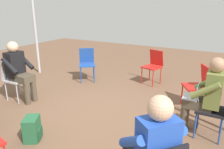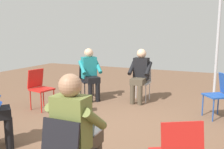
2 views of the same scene
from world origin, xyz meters
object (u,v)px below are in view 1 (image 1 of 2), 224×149
object	(u,v)px
chair_north	(14,77)
person_in_black	(19,69)
chair_east	(153,64)
chair_south	(217,107)
backpack_near_laptop_user	(32,130)
person_in_blue	(151,147)
chair_southeast	(199,84)
chair_northeast	(87,62)
person_with_laptop	(206,93)

from	to	relation	value
chair_north	person_in_black	xyz separation A→B (m)	(0.00, -0.17, 0.20)
chair_east	chair_south	world-z (taller)	same
chair_east	chair_south	size ratio (longest dim) A/B	1.00
person_in_black	backpack_near_laptop_user	xyz separation A→B (m)	(-0.89, -1.32, -0.54)
person_in_blue	person_in_black	bearing A→B (deg)	110.13
chair_southeast	chair_south	xyz separation A→B (m)	(-0.94, -0.39, 0.00)
person_in_blue	person_in_black	xyz separation A→B (m)	(1.12, 3.23, 0.00)
chair_northeast	person_with_laptop	bearing A→B (deg)	120.73
chair_east	person_in_black	xyz separation A→B (m)	(-2.37, 2.05, 0.20)
chair_southeast	backpack_near_laptop_user	world-z (taller)	chair_southeast
chair_southeast	chair_northeast	xyz separation A→B (m)	(0.30, 2.83, 0.00)
chair_north	person_with_laptop	world-z (taller)	person_with_laptop
chair_southeast	chair_east	distance (m)	1.54
chair_northeast	person_with_laptop	xyz separation A→B (m)	(-1.25, -3.05, 0.20)
person_in_blue	chair_north	bearing A→B (deg)	111.07
chair_southeast	chair_north	xyz separation A→B (m)	(-1.44, 3.44, 0.00)
chair_southeast	chair_south	world-z (taller)	same
chair_east	chair_north	bearing A→B (deg)	62.47
person_in_blue	chair_south	bearing A→B (deg)	24.32
person_in_black	backpack_near_laptop_user	size ratio (longest dim) A/B	3.44
chair_north	person_in_blue	distance (m)	3.58
chair_south	person_in_black	world-z (taller)	person_in_black
person_in_blue	chair_northeast	bearing A→B (deg)	83.49
person_in_blue	backpack_near_laptop_user	xyz separation A→B (m)	(0.23, 1.91, -0.54)
chair_south	chair_east	bearing A→B (deg)	39.77
chair_north	person_with_laptop	distance (m)	3.70
backpack_near_laptop_user	chair_southeast	bearing A→B (deg)	-39.99
chair_north	person_with_laptop	xyz separation A→B (m)	(0.50, -3.66, 0.20)
person_in_black	backpack_near_laptop_user	world-z (taller)	person_in_black
chair_south	person_with_laptop	xyz separation A→B (m)	(-0.00, 0.17, 0.20)
chair_south	person_in_blue	size ratio (longest dim) A/B	0.69
chair_north	person_in_black	distance (m)	0.26
chair_north	backpack_near_laptop_user	size ratio (longest dim) A/B	2.36
chair_east	chair_northeast	size ratio (longest dim) A/B	1.00
chair_southeast	chair_northeast	bearing A→B (deg)	52.90
chair_east	person_in_blue	size ratio (longest dim) A/B	0.69
chair_south	person_in_black	bearing A→B (deg)	96.78
chair_east	chair_south	distance (m)	2.47
chair_east	chair_southeast	bearing A→B (deg)	158.33
chair_southeast	person_with_laptop	world-z (taller)	person_with_laptop
chair_south	chair_northeast	xyz separation A→B (m)	(1.24, 3.22, 0.00)
person_in_black	chair_north	bearing A→B (deg)	-90.00
chair_north	chair_northeast	distance (m)	1.85
person_with_laptop	person_in_blue	distance (m)	1.64
chair_south	backpack_near_laptop_user	bearing A→B (deg)	119.76
chair_south	chair_southeast	bearing A→B (deg)	21.39
person_in_black	chair_northeast	bearing A→B (deg)	164.31
chair_northeast	person_in_black	size ratio (longest dim) A/B	0.69
person_with_laptop	chair_south	bearing A→B (deg)	-90.00
chair_northeast	backpack_near_laptop_user	distance (m)	2.79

